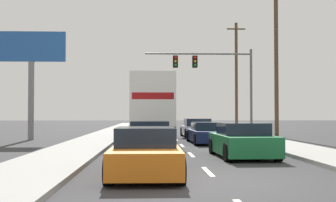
{
  "coord_description": "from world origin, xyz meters",
  "views": [
    {
      "loc": [
        -1.61,
        -10.13,
        1.62
      ],
      "look_at": [
        -0.66,
        13.37,
        2.3
      ],
      "focal_mm": 46.77,
      "sensor_mm": 36.0,
      "label": 1
    }
  ],
  "objects": [
    {
      "name": "car_black",
      "position": [
        -1.64,
        8.47,
        0.59
      ],
      "size": [
        1.93,
        4.05,
        1.3
      ],
      "color": "black",
      "rests_on": "ground_plane"
    },
    {
      "name": "box_truck",
      "position": [
        -1.53,
        16.3,
        2.16
      ],
      "size": [
        2.72,
        8.18,
        3.84
      ],
      "color": "white",
      "rests_on": "ground_plane"
    },
    {
      "name": "lane_markings",
      "position": [
        0.0,
        19.58,
        0.0
      ],
      "size": [
        0.14,
        57.0,
        0.01
      ],
      "color": "silver",
      "rests_on": "ground_plane"
    },
    {
      "name": "car_green",
      "position": [
        1.8,
        5.94,
        0.59
      ],
      "size": [
        2.06,
        4.08,
        1.28
      ],
      "color": "#196B38",
      "rests_on": "ground_plane"
    },
    {
      "name": "ground_plane",
      "position": [
        0.0,
        25.0,
        0.0
      ],
      "size": [
        140.0,
        140.0,
        0.0
      ],
      "primitive_type": "plane",
      "color": "#333335"
    },
    {
      "name": "car_white",
      "position": [
        1.6,
        19.95,
        0.58
      ],
      "size": [
        2.04,
        4.48,
        1.28
      ],
      "color": "white",
      "rests_on": "ground_plane"
    },
    {
      "name": "traffic_signal_mast",
      "position": [
        3.07,
        25.37,
        5.27
      ],
      "size": [
        8.8,
        0.69,
        6.93
      ],
      "color": "#595B56",
      "rests_on": "ground_plane"
    },
    {
      "name": "utility_pole_far",
      "position": [
        6.74,
        31.92,
        5.38
      ],
      "size": [
        1.8,
        0.28,
        10.47
      ],
      "color": "brown",
      "rests_on": "ground_plane"
    },
    {
      "name": "sidewalk_right",
      "position": [
        4.83,
        20.0,
        0.07
      ],
      "size": [
        2.55,
        80.0,
        0.14
      ],
      "primitive_type": "cube",
      "color": "#9E9E99",
      "rests_on": "ground_plane"
    },
    {
      "name": "roadside_billboard",
      "position": [
        -8.95,
        17.07,
        4.8
      ],
      "size": [
        4.17,
        0.36,
        6.69
      ],
      "color": "slate",
      "rests_on": "ground_plane"
    },
    {
      "name": "utility_pole_mid",
      "position": [
        7.0,
        19.32,
        5.39
      ],
      "size": [
        1.8,
        0.28,
        10.49
      ],
      "color": "brown",
      "rests_on": "ground_plane"
    },
    {
      "name": "sidewalk_left",
      "position": [
        -4.83,
        20.0,
        0.07
      ],
      "size": [
        2.55,
        80.0,
        0.14
      ],
      "primitive_type": "cube",
      "color": "#9E9E99",
      "rests_on": "ground_plane"
    },
    {
      "name": "car_navy",
      "position": [
        1.5,
        13.65,
        0.54
      ],
      "size": [
        1.96,
        4.73,
        1.16
      ],
      "color": "#141E4C",
      "rests_on": "ground_plane"
    },
    {
      "name": "car_orange",
      "position": [
        -1.73,
        1.56,
        0.57
      ],
      "size": [
        1.85,
        4.68,
        1.25
      ],
      "color": "orange",
      "rests_on": "ground_plane"
    }
  ]
}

